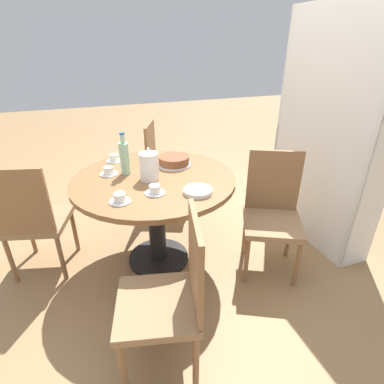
% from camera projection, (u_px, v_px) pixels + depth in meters
% --- Properties ---
extents(ground_plane, '(14.00, 14.00, 0.00)m').
position_uv_depth(ground_plane, '(159.00, 259.00, 2.52)').
color(ground_plane, '#937047').
extents(dining_table, '(1.19, 1.19, 0.75)m').
position_uv_depth(dining_table, '(155.00, 196.00, 2.25)').
color(dining_table, black).
rests_on(dining_table, ground_plane).
extents(chair_a, '(0.56, 0.56, 0.92)m').
position_uv_depth(chair_a, '(272.00, 212.00, 2.26)').
color(chair_a, olive).
rests_on(chair_a, ground_plane).
extents(chair_b, '(0.55, 0.55, 0.92)m').
position_uv_depth(chair_b, '(164.00, 166.00, 3.10)').
color(chair_b, olive).
rests_on(chair_b, ground_plane).
extents(chair_c, '(0.52, 0.52, 0.92)m').
position_uv_depth(chair_c, '(33.00, 219.00, 2.18)').
color(chair_c, olive).
rests_on(chair_c, ground_plane).
extents(chair_d, '(0.51, 0.51, 0.92)m').
position_uv_depth(chair_d, '(170.00, 295.00, 1.52)').
color(chair_d, olive).
rests_on(chair_d, ground_plane).
extents(bookshelf, '(1.07, 0.28, 1.91)m').
position_uv_depth(bookshelf, '(328.00, 136.00, 2.46)').
color(bookshelf, silver).
rests_on(bookshelf, ground_plane).
extents(coffee_pot, '(0.14, 0.14, 0.24)m').
position_uv_depth(coffee_pot, '(149.00, 165.00, 2.10)').
color(coffee_pot, white).
rests_on(coffee_pot, dining_table).
extents(water_bottle, '(0.07, 0.07, 0.31)m').
position_uv_depth(water_bottle, '(124.00, 157.00, 2.18)').
color(water_bottle, '#99C6A3').
rests_on(water_bottle, dining_table).
extents(cake_main, '(0.27, 0.27, 0.07)m').
position_uv_depth(cake_main, '(174.00, 161.00, 2.37)').
color(cake_main, silver).
rests_on(cake_main, dining_table).
extents(cup_a, '(0.13, 0.13, 0.06)m').
position_uv_depth(cup_a, '(120.00, 199.00, 1.83)').
color(cup_a, silver).
rests_on(cup_a, dining_table).
extents(cup_b, '(0.13, 0.13, 0.06)m').
position_uv_depth(cup_b, '(114.00, 159.00, 2.46)').
color(cup_b, silver).
rests_on(cup_b, dining_table).
extents(cup_c, '(0.13, 0.13, 0.06)m').
position_uv_depth(cup_c, '(155.00, 190.00, 1.93)').
color(cup_c, silver).
rests_on(cup_c, dining_table).
extents(cup_d, '(0.13, 0.13, 0.06)m').
position_uv_depth(cup_d, '(109.00, 172.00, 2.21)').
color(cup_d, silver).
rests_on(cup_d, dining_table).
extents(plate_stack, '(0.19, 0.19, 0.03)m').
position_uv_depth(plate_stack, '(198.00, 191.00, 1.94)').
color(plate_stack, white).
rests_on(plate_stack, dining_table).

